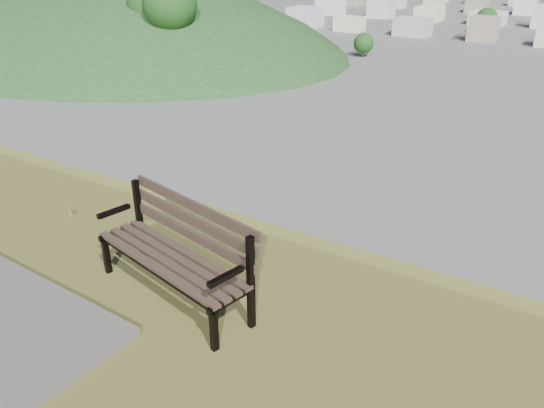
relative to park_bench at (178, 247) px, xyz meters
The scene contains 2 objects.
park_bench is the anchor object (origin of this frame).
green_wooded_hill 173.24m from the park_bench, 137.15° to the left, with size 167.36×133.88×83.68m.
Camera 1 is at (1.98, -1.14, 28.35)m, focal length 35.00 mm.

